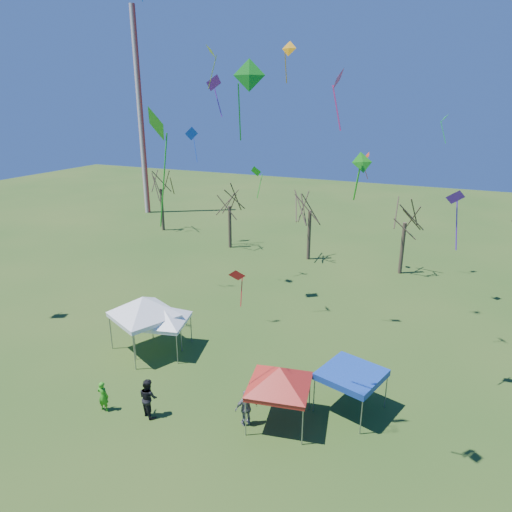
{
  "coord_description": "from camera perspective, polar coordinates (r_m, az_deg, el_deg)",
  "views": [
    {
      "loc": [
        9.76,
        -14.76,
        14.04
      ],
      "look_at": [
        1.81,
        3.0,
        7.46
      ],
      "focal_mm": 32.0,
      "sensor_mm": 36.0,
      "label": 1
    }
  ],
  "objects": [
    {
      "name": "kite_27",
      "position": [
        16.66,
        -0.9,
        21.58
      ],
      "size": [
        1.12,
        0.79,
        2.75
      ],
      "rotation": [
        0.0,
        0.0,
        0.37
      ],
      "color": "#16931C",
      "rests_on": "ground"
    },
    {
      "name": "tree_0",
      "position": [
        52.63,
        -11.93,
        10.03
      ],
      "size": [
        3.83,
        3.83,
        8.44
      ],
      "color": "#3D2D21",
      "rests_on": "ground"
    },
    {
      "name": "tent_white_mid",
      "position": [
        27.06,
        -11.68,
        -6.47
      ],
      "size": [
        3.71,
        3.71,
        3.37
      ],
      "rotation": [
        0.0,
        0.0,
        0.24
      ],
      "color": "gray",
      "rests_on": "ground"
    },
    {
      "name": "kite_25",
      "position": [
        15.32,
        13.12,
        11.21
      ],
      "size": [
        0.78,
        0.72,
        1.59
      ],
      "rotation": [
        0.0,
        0.0,
        0.65
      ],
      "color": "green",
      "rests_on": "ground"
    },
    {
      "name": "tree_3",
      "position": [
        39.78,
        18.36,
        6.18
      ],
      "size": [
        3.59,
        3.59,
        7.91
      ],
      "color": "#3D2D21",
      "rests_on": "ground"
    },
    {
      "name": "person_green",
      "position": [
        23.83,
        -18.56,
        -16.26
      ],
      "size": [
        0.59,
        0.4,
        1.55
      ],
      "primitive_type": "imported",
      "rotation": [
        0.0,
        0.0,
        3.2
      ],
      "color": "green",
      "rests_on": "ground"
    },
    {
      "name": "kite_1",
      "position": [
        22.43,
        -2.37,
        -2.45
      ],
      "size": [
        1.0,
        0.76,
        1.99
      ],
      "rotation": [
        0.0,
        0.0,
        3.38
      ],
      "color": "red",
      "rests_on": "ground"
    },
    {
      "name": "ground",
      "position": [
        22.59,
        -7.78,
        -19.96
      ],
      "size": [
        140.0,
        140.0,
        0.0
      ],
      "primitive_type": "plane",
      "color": "#264B18",
      "rests_on": "ground"
    },
    {
      "name": "person_grey",
      "position": [
        21.79,
        -1.23,
        -18.44
      ],
      "size": [
        1.06,
        1.03,
        1.79
      ],
      "primitive_type": "imported",
      "rotation": [
        0.0,
        0.0,
        3.89
      ],
      "color": "slate",
      "rests_on": "ground"
    },
    {
      "name": "kite_24",
      "position": [
        28.88,
        -5.6,
        24.09
      ],
      "size": [
        1.09,
        1.17,
        2.51
      ],
      "rotation": [
        0.0,
        0.0,
        2.18
      ],
      "color": "#C3D916",
      "rests_on": "ground"
    },
    {
      "name": "kite_11",
      "position": [
        31.35,
        -5.33,
        20.75
      ],
      "size": [
        1.18,
        1.44,
        2.68
      ],
      "rotation": [
        0.0,
        0.0,
        4.33
      ],
      "color": "#6C18AE",
      "rests_on": "ground"
    },
    {
      "name": "tree_2",
      "position": [
        41.7,
        6.85,
        7.83
      ],
      "size": [
        3.71,
        3.71,
        8.18
      ],
      "color": "#3D2D21",
      "rests_on": "ground"
    },
    {
      "name": "tent_red",
      "position": [
        20.93,
        2.97,
        -14.17
      ],
      "size": [
        3.73,
        3.73,
        3.34
      ],
      "rotation": [
        0.0,
        0.0,
        0.19
      ],
      "color": "gray",
      "rests_on": "ground"
    },
    {
      "name": "kite_5",
      "position": [
        17.84,
        -12.21,
        15.75
      ],
      "size": [
        1.51,
        1.29,
        4.5
      ],
      "rotation": [
        0.0,
        0.0,
        2.57
      ],
      "color": "#1FA419",
      "rests_on": "ground"
    },
    {
      "name": "person_dark",
      "position": [
        22.84,
        -13.31,
        -16.83
      ],
      "size": [
        1.15,
        1.03,
        1.93
      ],
      "primitive_type": "imported",
      "rotation": [
        0.0,
        0.0,
        2.75
      ],
      "color": "black",
      "rests_on": "ground"
    },
    {
      "name": "kite_17",
      "position": [
        22.5,
        23.64,
        6.64
      ],
      "size": [
        1.13,
        1.0,
        2.85
      ],
      "rotation": [
        0.0,
        0.0,
        3.64
      ],
      "color": "#581BBF",
      "rests_on": "ground"
    },
    {
      "name": "kite_9",
      "position": [
        14.62,
        10.15,
        20.79
      ],
      "size": [
        0.45,
        0.75,
        1.84
      ],
      "rotation": [
        0.0,
        0.0,
        4.82
      ],
      "color": "#CF2E7D",
      "rests_on": "ground"
    },
    {
      "name": "kite_2",
      "position": [
        46.55,
        -8.08,
        14.89
      ],
      "size": [
        1.14,
        1.33,
        3.43
      ],
      "rotation": [
        0.0,
        0.0,
        4.07
      ],
      "color": "blue",
      "rests_on": "ground"
    },
    {
      "name": "kite_19",
      "position": [
        33.09,
        22.49,
        15.55
      ],
      "size": [
        0.55,
        0.76,
        1.93
      ],
      "rotation": [
        0.0,
        0.0,
        4.65
      ],
      "color": "green",
      "rests_on": "ground"
    },
    {
      "name": "radio_mast",
      "position": [
        61.69,
        -14.24,
        16.71
      ],
      "size": [
        0.7,
        0.7,
        25.0
      ],
      "primitive_type": "cylinder",
      "color": "silver",
      "rests_on": "ground"
    },
    {
      "name": "tree_1",
      "position": [
        45.19,
        -3.37,
        8.13
      ],
      "size": [
        3.42,
        3.42,
        7.54
      ],
      "color": "#3D2D21",
      "rests_on": "ground"
    },
    {
      "name": "tent_blue",
      "position": [
        22.54,
        11.87,
        -14.32
      ],
      "size": [
        3.29,
        3.29,
        2.09
      ],
      "rotation": [
        0.0,
        0.0,
        -0.28
      ],
      "color": "gray",
      "rests_on": "ground"
    },
    {
      "name": "kite_13",
      "position": [
        36.61,
        0.04,
        10.51
      ],
      "size": [
        1.09,
        0.82,
        2.53
      ],
      "rotation": [
        0.0,
        0.0,
        2.93
      ],
      "color": "#19A31C",
      "rests_on": "ground"
    },
    {
      "name": "tent_white_west",
      "position": [
        27.13,
        -13.96,
        -5.41
      ],
      "size": [
        4.25,
        4.25,
        3.99
      ],
      "rotation": [
        0.0,
        0.0,
        -0.43
      ],
      "color": "gray",
      "rests_on": "ground"
    },
    {
      "name": "kite_22",
      "position": [
        39.15,
        13.69,
        11.94
      ],
      "size": [
        0.81,
        0.86,
        2.3
      ],
      "rotation": [
        0.0,
        0.0,
        5.3
      ],
      "color": "red",
      "rests_on": "ground"
    },
    {
      "name": "kite_18",
      "position": [
        26.99,
        4.12,
        24.37
      ],
      "size": [
        0.84,
        0.36,
        2.16
      ],
      "rotation": [
        0.0,
        0.0,
        6.25
      ],
      "color": "orange",
      "rests_on": "ground"
    }
  ]
}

